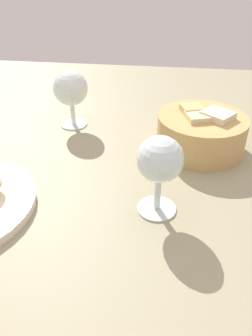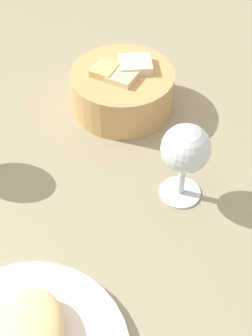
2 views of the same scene
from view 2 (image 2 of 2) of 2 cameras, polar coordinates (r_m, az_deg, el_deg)
ground_plane at (r=67.34cm, az=-6.22°, el=-6.57°), size 140.00×140.00×2.00cm
bread_basket at (r=80.57cm, az=-0.41°, el=9.79°), size 17.73×17.73×8.56cm
wine_glass_near at (r=62.89cm, az=7.37°, el=1.97°), size 6.95×6.95×12.87cm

